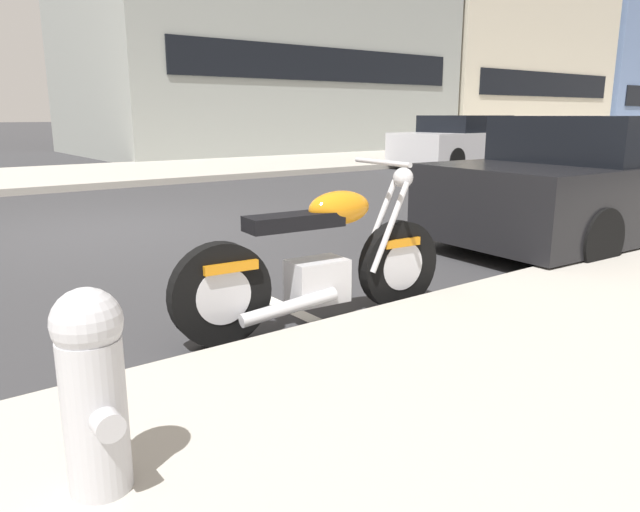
# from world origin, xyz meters

# --- Properties ---
(ground_plane) EXTENTS (260.00, 260.00, 0.00)m
(ground_plane) POSITION_xyz_m (0.00, 0.00, 0.00)
(ground_plane) COLOR #333335
(sidewalk_far_curb) EXTENTS (120.00, 5.00, 0.14)m
(sidewalk_far_curb) POSITION_xyz_m (12.00, 6.99, 0.07)
(sidewalk_far_curb) COLOR #ADA89E
(sidewalk_far_curb) RESTS_ON ground
(parking_stall_stripe) EXTENTS (0.12, 2.20, 0.01)m
(parking_stall_stripe) POSITION_xyz_m (0.00, -3.89, 0.00)
(parking_stall_stripe) COLOR silver
(parking_stall_stripe) RESTS_ON ground
(parked_motorcycle) EXTENTS (2.12, 0.62, 1.13)m
(parked_motorcycle) POSITION_xyz_m (-0.00, -4.33, 0.44)
(parked_motorcycle) COLOR black
(parked_motorcycle) RESTS_ON ground
(parked_car_second_in_row) EXTENTS (4.68, 2.06, 1.44)m
(parked_car_second_in_row) POSITION_xyz_m (4.49, -3.98, 0.69)
(parked_car_second_in_row) COLOR black
(parked_car_second_in_row) RESTS_ON ground
(car_opposite_curb) EXTENTS (4.58, 2.11, 1.43)m
(car_opposite_curb) POSITION_xyz_m (11.19, 3.79, 0.68)
(car_opposite_curb) COLOR silver
(car_opposite_curb) RESTS_ON ground
(fire_hydrant) EXTENTS (0.24, 0.36, 0.75)m
(fire_hydrant) POSITION_xyz_m (-1.90, -5.56, 0.54)
(fire_hydrant) COLOR #B7B7BC
(fire_hydrant) RESTS_ON sidewalk_near_curb
(townhouse_mid_block) EXTENTS (11.91, 10.23, 12.90)m
(townhouse_mid_block) POSITION_xyz_m (23.61, 14.37, 6.45)
(townhouse_mid_block) COLOR beige
(townhouse_mid_block) RESTS_ON ground
(townhouse_behind_pole) EXTENTS (10.46, 10.26, 11.25)m
(townhouse_behind_pole) POSITION_xyz_m (35.39, 14.39, 5.63)
(townhouse_behind_pole) COLOR #6B84B2
(townhouse_behind_pole) RESTS_ON ground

